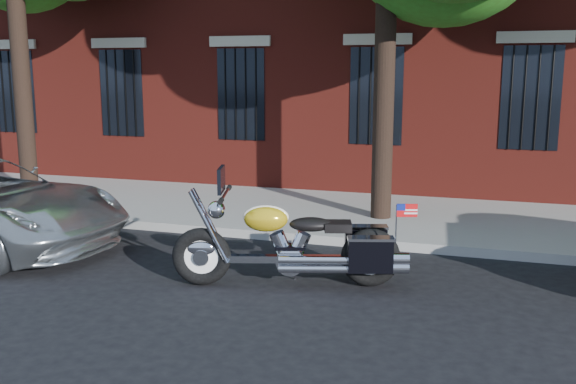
% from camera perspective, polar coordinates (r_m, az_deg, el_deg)
% --- Properties ---
extents(ground, '(120.00, 120.00, 0.00)m').
position_cam_1_polar(ground, '(8.99, 2.00, -6.93)').
color(ground, black).
rests_on(ground, ground).
extents(curb, '(40.00, 0.16, 0.15)m').
position_cam_1_polar(curb, '(10.25, 4.06, -4.28)').
color(curb, gray).
rests_on(curb, ground).
extents(sidewalk, '(40.00, 3.60, 0.15)m').
position_cam_1_polar(sidewalk, '(12.04, 6.14, -2.04)').
color(sidewalk, gray).
rests_on(sidewalk, ground).
extents(motorcycle, '(3.05, 1.38, 1.54)m').
position_cam_1_polar(motorcycle, '(8.18, 0.88, -4.92)').
color(motorcycle, black).
rests_on(motorcycle, ground).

